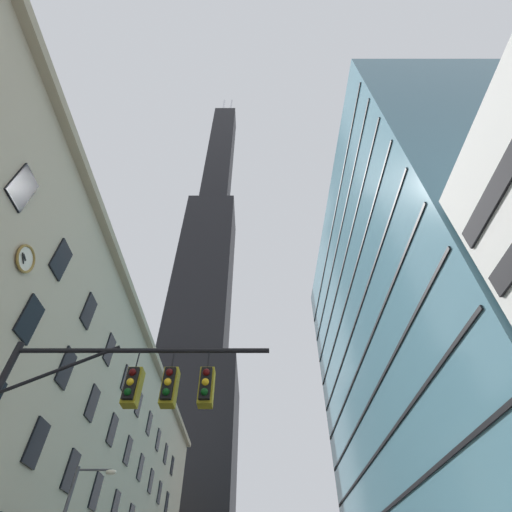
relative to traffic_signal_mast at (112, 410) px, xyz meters
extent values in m
cube|color=#BCAF93|center=(-14.59, 23.66, 5.99)|extent=(13.90, 64.11, 23.11)
cube|color=tan|center=(-7.38, 23.66, 16.84)|extent=(0.70, 64.11, 0.60)
cube|color=black|center=(-7.58, 10.60, 2.64)|extent=(0.14, 1.40, 2.20)
cube|color=black|center=(-7.58, 15.60, 2.64)|extent=(0.14, 1.40, 2.20)
cube|color=black|center=(-7.58, 20.60, 2.64)|extent=(0.14, 1.40, 2.20)
cube|color=black|center=(-7.58, 25.60, 2.64)|extent=(0.14, 1.40, 2.20)
cube|color=black|center=(-7.58, 5.60, 6.84)|extent=(0.14, 1.40, 2.20)
cube|color=black|center=(-7.58, 10.60, 6.84)|extent=(0.14, 1.40, 2.20)
cube|color=black|center=(-7.58, 15.60, 6.84)|extent=(0.14, 1.40, 2.20)
cube|color=black|center=(-7.58, 20.60, 6.84)|extent=(0.14, 1.40, 2.20)
cube|color=black|center=(-7.58, 25.60, 6.84)|extent=(0.14, 1.40, 2.20)
cube|color=black|center=(-7.58, 30.60, 6.84)|extent=(0.14, 1.40, 2.20)
cube|color=black|center=(-7.58, 35.60, 6.84)|extent=(0.14, 1.40, 2.20)
cube|color=black|center=(-7.58, 40.60, 6.84)|extent=(0.14, 1.40, 2.20)
cube|color=black|center=(-7.58, 45.60, 6.84)|extent=(0.14, 1.40, 2.20)
cube|color=black|center=(-7.58, 0.60, 11.04)|extent=(0.14, 1.40, 2.20)
cube|color=black|center=(-7.58, 5.60, 11.04)|extent=(0.14, 1.40, 2.20)
cube|color=black|center=(-7.58, 10.60, 11.04)|extent=(0.14, 1.40, 2.20)
cube|color=black|center=(-7.58, 15.60, 11.04)|extent=(0.14, 1.40, 2.20)
cube|color=black|center=(-7.58, 20.60, 11.04)|extent=(0.14, 1.40, 2.20)
cube|color=black|center=(-7.58, 25.60, 11.04)|extent=(0.14, 1.40, 2.20)
cube|color=black|center=(-7.58, 30.60, 11.04)|extent=(0.14, 1.40, 2.20)
cube|color=black|center=(-7.58, 35.60, 11.04)|extent=(0.14, 1.40, 2.20)
cube|color=black|center=(-7.58, 40.60, 11.04)|extent=(0.14, 1.40, 2.20)
cube|color=black|center=(-7.58, 45.60, 11.04)|extent=(0.14, 1.40, 2.20)
torus|color=olive|center=(-7.51, 3.17, 8.70)|extent=(0.13, 1.45, 1.45)
cylinder|color=silver|center=(-7.55, 3.17, 8.70)|extent=(0.05, 1.25, 1.25)
cube|color=black|center=(-7.48, 3.02, 8.65)|extent=(0.03, 0.37, 0.20)
cube|color=black|center=(-7.48, 2.97, 8.54)|extent=(0.03, 0.47, 0.39)
cube|color=black|center=(-13.52, 82.84, 18.55)|extent=(24.97, 24.97, 48.23)
cube|color=black|center=(-13.52, 82.84, 77.75)|extent=(17.48, 17.48, 70.16)
cube|color=black|center=(-13.52, 82.84, 156.67)|extent=(11.24, 11.24, 87.70)
cylinder|color=silver|center=(-15.77, 82.84, 212.65)|extent=(1.20, 1.20, 24.26)
cylinder|color=silver|center=(-11.27, 82.84, 212.65)|extent=(1.20, 1.20, 24.26)
cube|color=teal|center=(24.10, 24.72, 17.28)|extent=(19.48, 42.31, 45.69)
cube|color=black|center=(14.33, 24.72, 2.44)|extent=(0.12, 41.31, 0.24)
cube|color=black|center=(14.33, 24.72, 6.44)|extent=(0.12, 41.31, 0.24)
cube|color=black|center=(14.33, 24.72, 10.44)|extent=(0.12, 41.31, 0.24)
cube|color=black|center=(14.33, 24.72, 14.44)|extent=(0.12, 41.31, 0.24)
cube|color=black|center=(14.33, 24.72, 18.44)|extent=(0.12, 41.31, 0.24)
cube|color=black|center=(14.33, 24.72, 22.44)|extent=(0.12, 41.31, 0.24)
cube|color=black|center=(14.33, 24.72, 26.44)|extent=(0.12, 41.31, 0.24)
cube|color=black|center=(14.33, 24.72, 30.44)|extent=(0.12, 41.31, 0.24)
cube|color=black|center=(14.33, 24.72, 34.44)|extent=(0.12, 41.31, 0.24)
cylinder|color=black|center=(0.48, -0.05, 1.73)|extent=(7.43, 0.14, 0.14)
cylinder|color=black|center=(-1.75, -0.05, 1.13)|extent=(3.06, 0.10, 1.55)
cylinder|color=black|center=(0.39, -0.05, 1.43)|extent=(0.04, 0.04, 0.60)
cube|color=black|center=(0.39, -0.05, 0.68)|extent=(0.30, 0.30, 0.90)
cube|color=olive|center=(0.39, 0.12, 0.68)|extent=(0.40, 0.40, 1.04)
sphere|color=#450808|center=(0.39, -0.21, 0.96)|extent=(0.20, 0.20, 0.20)
sphere|color=yellow|center=(0.39, -0.21, 0.68)|extent=(0.20, 0.20, 0.20)
sphere|color=#083D10|center=(0.39, -0.21, 0.40)|extent=(0.20, 0.20, 0.20)
cylinder|color=black|center=(1.41, -0.05, 1.43)|extent=(0.04, 0.04, 0.60)
cube|color=black|center=(1.41, -0.05, 0.68)|extent=(0.30, 0.30, 0.90)
cube|color=olive|center=(1.41, 0.12, 0.68)|extent=(0.40, 0.40, 1.04)
sphere|color=#450808|center=(1.41, -0.21, 0.96)|extent=(0.20, 0.20, 0.20)
sphere|color=yellow|center=(1.41, -0.21, 0.68)|extent=(0.20, 0.20, 0.20)
sphere|color=#083D10|center=(1.41, -0.21, 0.40)|extent=(0.20, 0.20, 0.20)
cylinder|color=black|center=(2.43, -0.05, 1.43)|extent=(0.04, 0.04, 0.60)
cube|color=black|center=(2.43, -0.05, 0.68)|extent=(0.30, 0.30, 0.90)
cube|color=olive|center=(2.43, 0.12, 0.68)|extent=(0.40, 0.40, 1.04)
sphere|color=#450808|center=(2.43, -0.21, 0.96)|extent=(0.20, 0.20, 0.20)
sphere|color=yellow|center=(2.43, -0.21, 0.68)|extent=(0.20, 0.20, 0.20)
sphere|color=#083D10|center=(2.43, -0.21, 0.40)|extent=(0.20, 0.20, 0.20)
cylinder|color=#47474C|center=(-4.30, 10.96, 1.47)|extent=(1.70, 0.10, 0.10)
ellipsoid|color=#EFE5C6|center=(-3.45, 10.96, 1.37)|extent=(0.56, 0.32, 0.24)
camera|label=1|loc=(3.81, -9.68, -3.94)|focal=25.75mm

